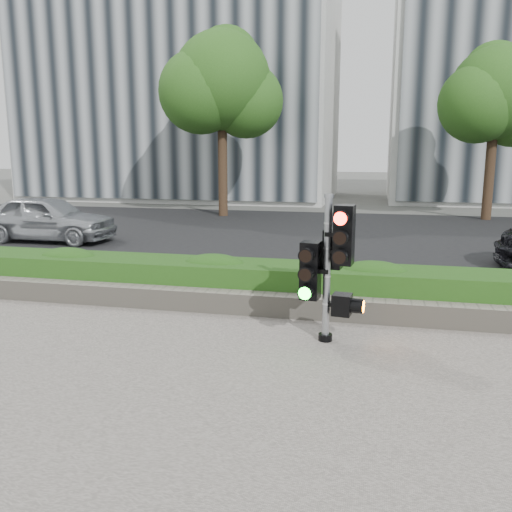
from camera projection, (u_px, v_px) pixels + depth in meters
ground at (247, 362)px, 6.76m from camera, size 120.00×120.00×0.00m
sidewalk at (174, 476)px, 4.37m from camera, size 16.00×11.00×0.03m
road at (325, 237)px, 16.33m from camera, size 60.00×13.00×0.02m
curb at (288, 293)px, 9.77m from camera, size 60.00×0.25×0.12m
stone_wall at (275, 305)px, 8.54m from camera, size 12.00×0.32×0.34m
hedge at (283, 284)px, 9.13m from camera, size 12.00×1.00×0.68m
building_left at (185, 58)px, 29.27m from camera, size 16.00×9.00×15.00m
tree_left at (222, 85)px, 20.70m from camera, size 4.61×4.03×7.34m
tree_right at (495, 97)px, 19.60m from camera, size 4.10×3.58×6.53m
traffic_signal at (330, 261)px, 7.24m from camera, size 0.71×0.55×2.01m
car_silver at (47, 218)px, 15.44m from camera, size 3.88×1.57×1.32m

